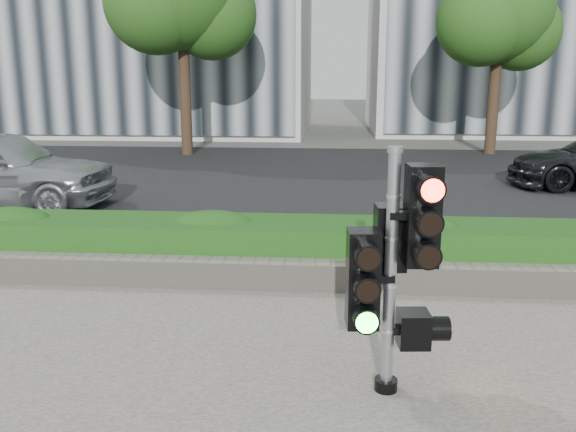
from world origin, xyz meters
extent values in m
plane|color=#51514C|center=(0.00, 0.00, 0.00)|extent=(120.00, 120.00, 0.00)
cube|color=black|center=(0.00, 10.00, 0.01)|extent=(60.00, 13.00, 0.02)
cube|color=gray|center=(0.00, 3.15, 0.06)|extent=(60.00, 0.25, 0.12)
cube|color=gray|center=(0.00, 1.90, 0.20)|extent=(12.00, 0.32, 0.34)
cube|color=#337C26|center=(0.00, 2.55, 0.37)|extent=(12.00, 1.00, 0.68)
cylinder|color=black|center=(-4.50, 14.50, 2.02)|extent=(0.36, 0.36, 4.03)
sphere|color=#1F4B15|center=(-3.64, 14.86, 4.46)|extent=(2.88, 2.88, 2.88)
sphere|color=#1F4B15|center=(-5.22, 14.07, 4.75)|extent=(3.17, 3.17, 3.17)
cylinder|color=black|center=(5.50, 15.50, 1.79)|extent=(0.36, 0.36, 3.58)
sphere|color=#1F4B15|center=(5.50, 15.50, 4.61)|extent=(3.33, 3.33, 3.33)
sphere|color=#1F4B15|center=(6.27, 15.82, 3.97)|extent=(2.56, 2.56, 2.56)
sphere|color=#1F4B15|center=(4.86, 15.12, 4.22)|extent=(2.82, 2.82, 2.82)
cylinder|color=black|center=(0.87, -0.53, 0.08)|extent=(0.19, 0.19, 0.10)
cylinder|color=gray|center=(0.87, -0.53, 1.03)|extent=(0.10, 0.10, 2.00)
cylinder|color=gray|center=(0.87, -0.53, 2.05)|extent=(0.13, 0.13, 0.05)
cube|color=#FF1107|center=(1.10, -0.54, 1.54)|extent=(0.28, 0.28, 0.80)
cube|color=#14E51E|center=(0.65, -0.58, 1.02)|extent=(0.28, 0.28, 0.80)
cube|color=black|center=(0.88, -0.31, 1.30)|extent=(0.28, 0.28, 0.55)
cube|color=orange|center=(1.08, -0.49, 0.57)|extent=(0.28, 0.28, 0.29)
camera|label=1|loc=(0.43, -5.23, 2.62)|focal=38.00mm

